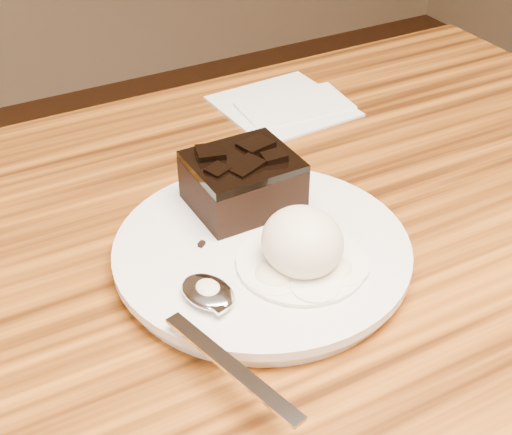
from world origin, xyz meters
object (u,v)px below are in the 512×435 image
ice_cream_scoop (302,242)px  napkin (283,105)px  brownie (243,185)px  plate (262,254)px  spoon (208,294)px

ice_cream_scoop → napkin: (0.14, 0.27, -0.04)m
brownie → ice_cream_scoop: 0.09m
plate → ice_cream_scoop: (0.01, -0.04, 0.03)m
brownie → ice_cream_scoop: (0.00, -0.09, 0.00)m
spoon → brownie: bearing=36.0°
napkin → spoon: bearing=-129.5°
plate → ice_cream_scoop: ice_cream_scoop is taller
ice_cream_scoop → spoon: ice_cream_scoop is taller
plate → spoon: bearing=-150.1°
plate → brownie: bearing=77.0°
plate → napkin: 0.28m
plate → spoon: (-0.07, -0.04, 0.02)m
plate → spoon: 0.08m
ice_cream_scoop → spoon: size_ratio=0.36×
brownie → ice_cream_scoop: bearing=-89.2°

